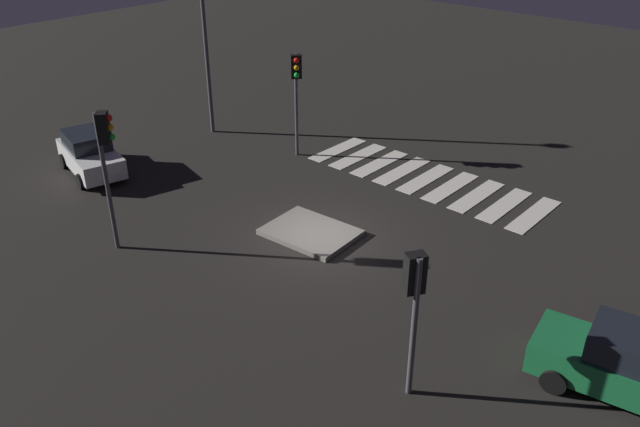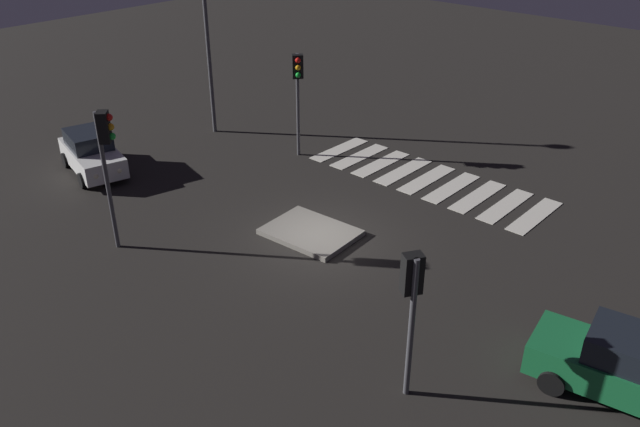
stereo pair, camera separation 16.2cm
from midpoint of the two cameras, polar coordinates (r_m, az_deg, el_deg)
name	(u,v)px [view 1 (the left image)]	position (r m, az deg, el deg)	size (l,w,h in m)	color
ground_plane	(320,240)	(21.56, -0.22, -2.34)	(80.00, 80.00, 0.00)	black
traffic_island	(311,232)	(21.81, -1.06, -1.68)	(3.11, 2.42, 0.18)	gray
car_green	(623,363)	(16.82, 25.01, -11.93)	(4.15, 2.34, 1.73)	#196B38
car_white	(90,154)	(27.66, -19.88, 5.00)	(4.12, 2.52, 1.69)	silver
traffic_light_north	(105,148)	(20.64, -18.69, 5.53)	(0.54, 0.54, 4.64)	#47474C
traffic_light_west	(414,290)	(14.30, 8.01, -6.74)	(0.53, 0.54, 3.74)	#47474C
traffic_light_east	(296,80)	(26.82, -2.30, 11.70)	(0.53, 0.54, 4.41)	#47474C
street_lamp	(203,17)	(29.62, -10.45, 16.76)	(0.56, 0.56, 7.78)	#47474C
crosswalk_near	(426,179)	(26.12, 9.16, 3.06)	(9.90, 3.20, 0.02)	silver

